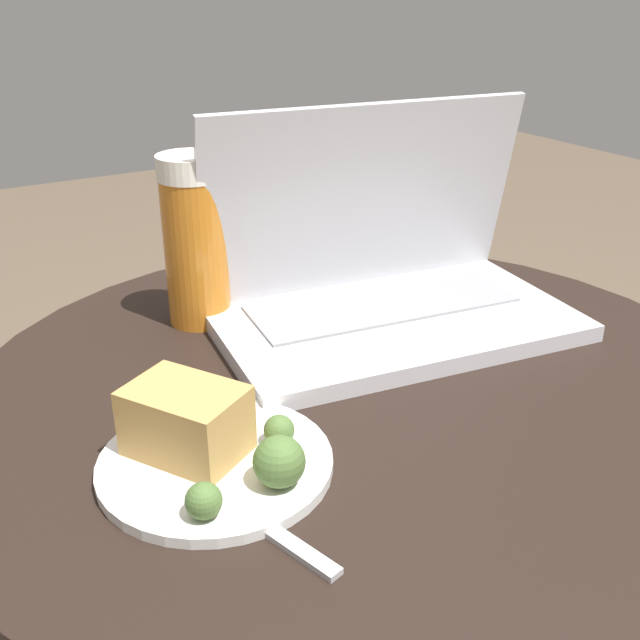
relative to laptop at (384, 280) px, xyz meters
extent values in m
cylinder|color=#515156|center=(-0.09, -0.10, -0.31)|extent=(0.06, 0.06, 0.49)
cylinder|color=black|center=(-0.09, -0.10, -0.06)|extent=(0.75, 0.75, 0.02)
cube|color=silver|center=(0.00, -0.03, -0.04)|extent=(0.40, 0.26, 0.02)
cube|color=gray|center=(0.00, 0.00, -0.03)|extent=(0.30, 0.14, 0.00)
cube|color=silver|center=(0.01, 0.06, 0.08)|extent=(0.38, 0.09, 0.21)
cube|color=#19234C|center=(0.01, 0.05, 0.07)|extent=(0.34, 0.08, 0.19)
cylinder|color=#C6701E|center=(-0.17, 0.10, 0.03)|extent=(0.07, 0.07, 0.16)
cylinder|color=white|center=(-0.17, 0.10, 0.12)|extent=(0.07, 0.07, 0.02)
cylinder|color=silver|center=(-0.27, -0.16, -0.04)|extent=(0.18, 0.18, 0.01)
cube|color=tan|center=(-0.28, -0.14, -0.01)|extent=(0.10, 0.11, 0.05)
sphere|color=#4C6B33|center=(-0.24, -0.21, -0.02)|extent=(0.04, 0.04, 0.04)
sphere|color=#4C6B33|center=(-0.30, -0.22, -0.03)|extent=(0.03, 0.03, 0.03)
sphere|color=#4C6B33|center=(-0.21, -0.16, -0.03)|extent=(0.02, 0.02, 0.02)
cube|color=#B2B2B7|center=(-0.27, -0.24, -0.05)|extent=(0.05, 0.13, 0.00)
cube|color=#B2B2B7|center=(-0.29, -0.15, -0.05)|extent=(0.04, 0.06, 0.00)
camera|label=1|loc=(-0.44, -0.61, 0.30)|focal=42.00mm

